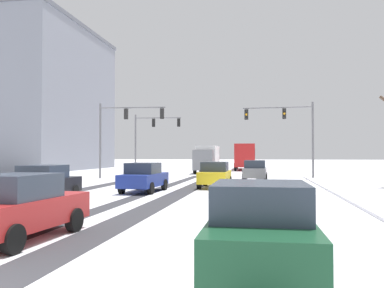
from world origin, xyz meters
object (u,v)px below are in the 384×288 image
object	(u,v)px
car_blue_third	(144,177)
car_dark_green_sixth	(261,229)
car_black_fourth	(44,183)
office_building_far_left_block	(6,100)
traffic_signal_near_left	(123,125)
car_red_fifth	(17,207)
bus_oncoming	(245,155)
box_truck_delivery	(207,158)
traffic_signal_far_left	(151,131)
car_yellow_cab_second	(215,175)
car_grey_lead	(255,171)
traffic_signal_near_right	(288,124)

from	to	relation	value
car_blue_third	car_dark_green_sixth	size ratio (longest dim) A/B	1.01
car_black_fourth	office_building_far_left_block	world-z (taller)	office_building_far_left_block
traffic_signal_near_left	car_blue_third	distance (m)	13.26
car_blue_third	car_red_fifth	distance (m)	12.69
traffic_signal_near_left	office_building_far_left_block	xyz separation A→B (m)	(-23.05, 17.49, 5.02)
car_black_fourth	office_building_far_left_block	distance (m)	43.43
bus_oncoming	traffic_signal_near_left	bearing A→B (deg)	-114.15
bus_oncoming	car_red_fifth	bearing A→B (deg)	-94.73
traffic_signal_near_left	car_blue_third	world-z (taller)	traffic_signal_near_left
box_truck_delivery	office_building_far_left_block	bearing A→B (deg)	168.25
traffic_signal_far_left	car_yellow_cab_second	distance (m)	20.48
traffic_signal_far_left	car_grey_lead	distance (m)	16.64
car_black_fourth	car_red_fifth	distance (m)	8.35
traffic_signal_near_right	car_yellow_cab_second	world-z (taller)	traffic_signal_near_right
car_grey_lead	bus_oncoming	bearing A→B (deg)	94.12
traffic_signal_near_left	car_yellow_cab_second	xyz separation A→B (m)	(8.89, -7.97, -3.82)
car_grey_lead	car_dark_green_sixth	bearing A→B (deg)	-89.00
car_grey_lead	bus_oncoming	size ratio (longest dim) A/B	0.37
car_blue_third	bus_oncoming	distance (m)	33.33
car_blue_third	office_building_far_left_block	world-z (taller)	office_building_far_left_block
traffic_signal_near_right	car_red_fifth	size ratio (longest dim) A/B	1.55
traffic_signal_near_right	car_grey_lead	distance (m)	5.80
car_blue_third	car_black_fourth	world-z (taller)	same
office_building_far_left_block	car_dark_green_sixth	bearing A→B (deg)	-51.46
traffic_signal_near_left	car_grey_lead	distance (m)	12.00
car_dark_green_sixth	bus_oncoming	xyz separation A→B (m)	(-2.08, 47.64, 1.18)
traffic_signal_far_left	bus_oncoming	size ratio (longest dim) A/B	0.59
car_black_fourth	bus_oncoming	distance (m)	38.89
car_black_fourth	car_yellow_cab_second	bearing A→B (deg)	52.72
car_black_fourth	car_red_fifth	bearing A→B (deg)	-64.53
traffic_signal_near_left	car_dark_green_sixth	distance (m)	28.91
traffic_signal_near_left	traffic_signal_far_left	xyz separation A→B (m)	(-0.23, 9.98, -0.03)
car_grey_lead	car_dark_green_sixth	xyz separation A→B (m)	(0.43, -24.73, 0.00)
traffic_signal_near_left	car_red_fifth	bearing A→B (deg)	-76.42
traffic_signal_far_left	car_red_fifth	bearing A→B (deg)	-79.92
traffic_signal_far_left	bus_oncoming	bearing A→B (deg)	49.42
traffic_signal_near_left	box_truck_delivery	distance (m)	13.21
car_red_fifth	bus_oncoming	xyz separation A→B (m)	(3.78, 45.71, 1.18)
car_grey_lead	car_red_fifth	xyz separation A→B (m)	(-5.44, -22.80, 0.00)
car_yellow_cab_second	car_red_fifth	bearing A→B (deg)	-100.59
traffic_signal_near_right	box_truck_delivery	xyz separation A→B (m)	(-8.23, 9.52, -3.01)
car_blue_third	box_truck_delivery	size ratio (longest dim) A/B	0.56
traffic_signal_far_left	office_building_far_left_block	world-z (taller)	office_building_far_left_block
traffic_signal_near_right	office_building_far_left_block	world-z (taller)	office_building_far_left_block
car_grey_lead	bus_oncoming	distance (m)	23.00
car_dark_green_sixth	traffic_signal_near_right	bearing A→B (deg)	85.32
bus_oncoming	traffic_signal_near_right	bearing A→B (deg)	-77.34
traffic_signal_near_right	car_black_fourth	bearing A→B (deg)	-122.23
car_grey_lead	box_truck_delivery	world-z (taller)	box_truck_delivery
traffic_signal_near_right	car_blue_third	xyz separation A→B (m)	(-8.72, -13.51, -3.82)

